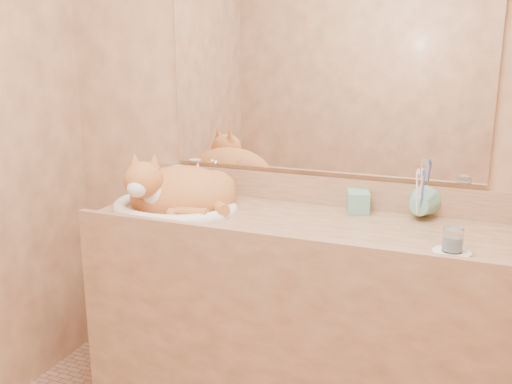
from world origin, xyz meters
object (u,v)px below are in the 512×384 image
at_px(sink_basin, 174,189).
at_px(cat, 178,190).
at_px(vanity_counter, 297,324).
at_px(soap_dispenser, 360,192).
at_px(toothbrush_cup, 419,208).
at_px(water_glass, 453,240).

bearing_deg(sink_basin, cat, 53.47).
height_order(vanity_counter, sink_basin, sink_basin).
distance_m(vanity_counter, cat, 0.72).
xyz_separation_m(vanity_counter, soap_dispenser, (0.19, 0.16, 0.52)).
relative_size(toothbrush_cup, water_glass, 1.60).
distance_m(cat, soap_dispenser, 0.73).
xyz_separation_m(cat, soap_dispenser, (0.71, 0.17, 0.02)).
bearing_deg(cat, vanity_counter, -14.93).
bearing_deg(water_glass, vanity_counter, 164.74).
xyz_separation_m(cat, water_glass, (1.07, -0.14, -0.03)).
distance_m(vanity_counter, sink_basin, 0.73).
bearing_deg(cat, toothbrush_cup, -6.05).
height_order(vanity_counter, water_glass, water_glass).
relative_size(cat, soap_dispenser, 2.34).
bearing_deg(soap_dispenser, water_glass, -57.90).
bearing_deg(vanity_counter, sink_basin, -177.81).
distance_m(soap_dispenser, toothbrush_cup, 0.23).
bearing_deg(sink_basin, toothbrush_cup, 15.29).
bearing_deg(vanity_counter, soap_dispenser, 39.56).
xyz_separation_m(vanity_counter, cat, (-0.51, -0.01, 0.50)).
xyz_separation_m(sink_basin, water_glass, (1.08, -0.13, -0.03)).
height_order(sink_basin, water_glass, sink_basin).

